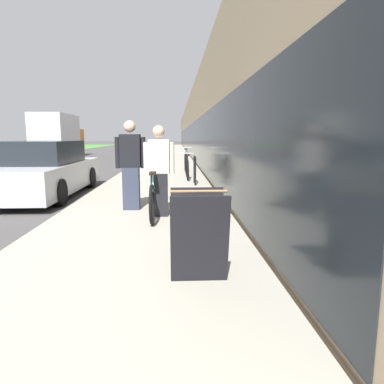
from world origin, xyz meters
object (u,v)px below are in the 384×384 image
at_px(tandem_bicycle, 155,193).
at_px(sandwich_board_sign, 199,234).
at_px(parked_sedan_curbside, 43,171).
at_px(person_rider, 159,171).
at_px(cruiser_bike_nearest, 187,168).
at_px(person_bystander, 131,165).
at_px(cruiser_bike_middle, 186,162).
at_px(moving_truck, 58,136).
at_px(bike_rack_hoop, 195,167).

relative_size(tandem_bicycle, sandwich_board_sign, 2.89).
xyz_separation_m(tandem_bicycle, sandwich_board_sign, (0.62, -3.09, 0.09)).
xyz_separation_m(tandem_bicycle, parked_sedan_curbside, (-3.03, 2.53, 0.18)).
height_order(tandem_bicycle, person_rider, person_rider).
xyz_separation_m(person_rider, cruiser_bike_nearest, (0.68, 5.46, -0.45)).
distance_m(cruiser_bike_nearest, sandwich_board_sign, 8.22).
bearing_deg(sandwich_board_sign, person_bystander, 108.15).
bearing_deg(parked_sedan_curbside, cruiser_bike_middle, 51.34).
xyz_separation_m(cruiser_bike_nearest, moving_truck, (-9.14, 14.74, 1.10)).
height_order(person_rider, cruiser_bike_nearest, person_rider).
relative_size(cruiser_bike_middle, moving_truck, 0.29).
bearing_deg(bike_rack_hoop, cruiser_bike_middle, 92.72).
bearing_deg(cruiser_bike_nearest, person_rider, -97.11).
distance_m(cruiser_bike_nearest, cruiser_bike_middle, 2.17).
distance_m(person_rider, sandwich_board_sign, 2.83).
distance_m(person_bystander, cruiser_bike_middle, 7.18).
distance_m(cruiser_bike_middle, moving_truck, 15.58).
bearing_deg(cruiser_bike_nearest, moving_truck, 121.82).
bearing_deg(parked_sedan_curbside, person_rider, -42.60).
distance_m(person_rider, parked_sedan_curbside, 4.25).
relative_size(person_rider, cruiser_bike_middle, 0.89).
distance_m(sandwich_board_sign, moving_truck, 24.67).
relative_size(person_bystander, bike_rack_hoop, 2.03).
relative_size(cruiser_bike_nearest, moving_truck, 0.27).
bearing_deg(person_rider, parked_sedan_curbside, 137.40).
height_order(tandem_bicycle, bike_rack_hoop, bike_rack_hoop).
distance_m(person_rider, cruiser_bike_middle, 7.67).
distance_m(cruiser_bike_nearest, parked_sedan_curbside, 4.61).
bearing_deg(tandem_bicycle, bike_rack_hoop, 75.70).
distance_m(cruiser_bike_nearest, moving_truck, 17.38).
bearing_deg(cruiser_bike_middle, sandwich_board_sign, -90.93).
bearing_deg(moving_truck, sandwich_board_sign, -68.63).
bearing_deg(cruiser_bike_nearest, bike_rack_hoop, -82.72).
xyz_separation_m(cruiser_bike_nearest, parked_sedan_curbside, (-3.80, -2.59, 0.18)).
relative_size(sandwich_board_sign, parked_sedan_curbside, 0.19).
height_order(bike_rack_hoop, parked_sedan_curbside, parked_sedan_curbside).
relative_size(sandwich_board_sign, moving_truck, 0.15).
height_order(tandem_bicycle, cruiser_bike_nearest, cruiser_bike_nearest).
bearing_deg(person_rider, tandem_bicycle, 105.74).
relative_size(person_rider, sandwich_board_sign, 1.79).
relative_size(bike_rack_hoop, sandwich_board_sign, 0.94).
distance_m(person_bystander, sandwich_board_sign, 3.54).
distance_m(person_rider, moving_truck, 21.91).
relative_size(tandem_bicycle, cruiser_bike_nearest, 1.57).
distance_m(bike_rack_hoop, moving_truck, 18.65).
distance_m(cruiser_bike_middle, parked_sedan_curbside, 6.10).
bearing_deg(person_bystander, cruiser_bike_middle, 79.83).
bearing_deg(person_bystander, parked_sedan_curbside, 138.07).
bearing_deg(parked_sedan_curbside, moving_truck, 107.13).
bearing_deg(sandwich_board_sign, person_rider, 100.69).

